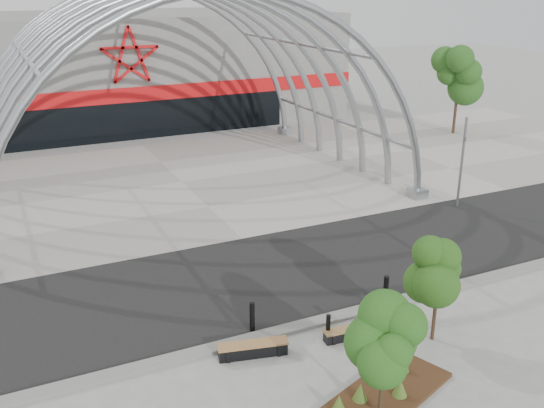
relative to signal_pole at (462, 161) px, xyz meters
The scene contains 18 objects.
ground 12.86m from the signal_pole, 150.57° to the right, with size 140.00×140.00×0.00m, color gray.
road 11.58m from the signal_pole, 166.15° to the right, with size 140.00×7.00×0.02m, color black.
forecourt 14.59m from the signal_pole, 139.88° to the left, with size 60.00×17.00×0.04m, color #9A958C.
kerb 12.97m from the signal_pole, 149.59° to the right, with size 60.00×0.50×0.12m, color slate.
arena_building 29.43m from the signal_pole, 112.02° to the left, with size 34.00×15.24×8.00m.
vault_canopy 14.59m from the signal_pole, 139.88° to the left, with size 20.80×15.80×20.36m.
planting_bed 16.51m from the signal_pole, 139.22° to the right, with size 5.86×3.60×0.59m.
signal_pole is the anchor object (origin of this frame).
street_tree_0 16.45m from the signal_pole, 137.86° to the right, with size 1.43×1.43×3.25m.
street_tree_1 12.34m from the signal_pole, 134.70° to the right, with size 1.40×1.40×3.32m.
bench_0 15.90m from the signal_pole, 152.71° to the right, with size 2.12×0.91×0.43m.
bench_1 13.48m from the signal_pole, 144.96° to the right, with size 1.80×0.54×0.37m.
bollard_0 14.87m from the signal_pole, 156.02° to the right, with size 0.16×0.16×1.00m, color black.
bollard_1 13.92m from the signal_pole, 147.30° to the right, with size 0.14×0.14×0.87m, color black.
bollard_2 13.74m from the signal_pole, 141.80° to the right, with size 0.18×0.18×1.11m, color black.
bollard_3 11.90m from the signal_pole, 140.73° to the right, with size 0.17×0.17×1.04m, color black.
bollard_4 11.02m from the signal_pole, 143.77° to the right, with size 0.17×0.17×1.08m, color black.
bg_tree_1 15.57m from the signal_pole, 49.73° to the left, with size 2.70×2.70×5.91m.
Camera 1 is at (-8.93, -14.90, 10.34)m, focal length 40.00 mm.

